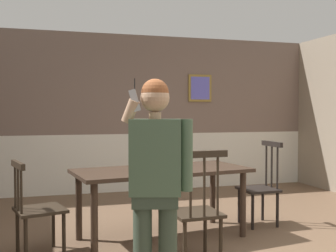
{
  "coord_description": "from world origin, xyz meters",
  "views": [
    {
      "loc": [
        -1.48,
        -3.65,
        1.4
      ],
      "look_at": [
        -0.48,
        -0.25,
        1.28
      ],
      "focal_mm": 44.83,
      "sensor_mm": 36.0,
      "label": 1
    }
  ],
  "objects_px": {
    "chair_near_window": "(36,209)",
    "chair_by_doorway": "(261,186)",
    "dining_table": "(162,177)",
    "person_figure": "(156,175)",
    "chair_at_table_head": "(197,210)"
  },
  "relations": [
    {
      "from": "chair_by_doorway",
      "to": "person_figure",
      "type": "relative_size",
      "value": 0.63
    },
    {
      "from": "chair_by_doorway",
      "to": "chair_at_table_head",
      "type": "xyz_separation_m",
      "value": [
        -1.21,
        -1.0,
        0.01
      ]
    },
    {
      "from": "dining_table",
      "to": "person_figure",
      "type": "height_order",
      "value": "person_figure"
    },
    {
      "from": "dining_table",
      "to": "chair_by_doorway",
      "type": "xyz_separation_m",
      "value": [
        1.32,
        0.19,
        -0.2
      ]
    },
    {
      "from": "chair_near_window",
      "to": "person_figure",
      "type": "xyz_separation_m",
      "value": [
        0.87,
        -1.24,
        0.47
      ]
    },
    {
      "from": "dining_table",
      "to": "chair_near_window",
      "type": "bearing_deg",
      "value": -171.44
    },
    {
      "from": "person_figure",
      "to": "chair_at_table_head",
      "type": "bearing_deg",
      "value": -115.73
    },
    {
      "from": "chair_by_doorway",
      "to": "chair_at_table_head",
      "type": "distance_m",
      "value": 1.56
    },
    {
      "from": "chair_near_window",
      "to": "person_figure",
      "type": "relative_size",
      "value": 0.56
    },
    {
      "from": "dining_table",
      "to": "chair_at_table_head",
      "type": "distance_m",
      "value": 0.84
    },
    {
      "from": "person_figure",
      "to": "chair_near_window",
      "type": "bearing_deg",
      "value": -39.22
    },
    {
      "from": "chair_by_doorway",
      "to": "person_figure",
      "type": "distance_m",
      "value": 2.45
    },
    {
      "from": "dining_table",
      "to": "chair_near_window",
      "type": "xyz_separation_m",
      "value": [
        -1.32,
        -0.2,
        -0.22
      ]
    },
    {
      "from": "chair_at_table_head",
      "to": "chair_near_window",
      "type": "bearing_deg",
      "value": 154.51
    },
    {
      "from": "chair_near_window",
      "to": "chair_by_doorway",
      "type": "height_order",
      "value": "chair_by_doorway"
    }
  ]
}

